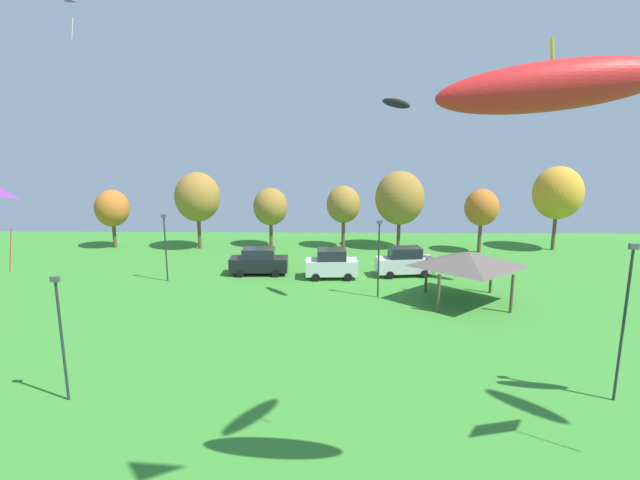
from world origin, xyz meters
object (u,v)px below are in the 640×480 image
light_post_2 (61,331)px  light_post_3 (379,254)px  park_pavilion (468,259)px  kite_flying_5 (396,103)px  treeline_tree_1 (198,197)px  kite_flying_7 (78,12)px  treeline_tree_3 (344,205)px  light_post_1 (625,315)px  parked_car_leftmost (259,261)px  light_post_0 (165,243)px  kite_flying_4 (551,86)px  parked_car_third_from_left (405,262)px  treeline_tree_4 (400,198)px  kite_flying_0 (573,84)px  parked_car_second_from_left (331,264)px  kite_flying_3 (22,217)px  treeline_tree_5 (482,208)px  treeline_tree_6 (558,193)px  treeline_tree_2 (271,207)px  treeline_tree_0 (112,208)px

light_post_2 → light_post_3: size_ratio=1.01×
park_pavilion → light_post_3: light_post_3 is taller
kite_flying_5 → treeline_tree_1: size_ratio=0.30×
kite_flying_7 → treeline_tree_3: bearing=38.2°
light_post_1 → parked_car_leftmost: bearing=132.6°
kite_flying_5 → light_post_0: bearing=159.1°
kite_flying_4 → parked_car_third_from_left: kite_flying_4 is taller
light_post_3 → treeline_tree_4: treeline_tree_4 is taller
light_post_0 → light_post_3: 16.79m
kite_flying_0 → kite_flying_4: kite_flying_0 is taller
parked_car_second_from_left → kite_flying_4: bearing=-81.2°
kite_flying_3 → kite_flying_4: size_ratio=0.61×
parked_car_second_from_left → treeline_tree_1: size_ratio=0.54×
kite_flying_7 → treeline_tree_5: size_ratio=0.32×
kite_flying_3 → treeline_tree_3: size_ratio=0.56×
light_post_0 → light_post_1: size_ratio=0.76×
treeline_tree_6 → treeline_tree_4: bearing=177.6°
kite_flying_4 → light_post_2: 20.53m
kite_flying_3 → kite_flying_7: (0.13, 8.63, 12.58)m
parked_car_second_from_left → light_post_3: size_ratio=0.76×
parked_car_leftmost → parked_car_second_from_left: 6.13m
light_post_0 → light_post_2: size_ratio=0.96×
kite_flying_5 → treeline_tree_6: size_ratio=0.28×
light_post_1 → treeline_tree_4: (-5.35, 30.06, 1.22)m
kite_flying_0 → kite_flying_5: size_ratio=1.92×
treeline_tree_3 → parked_car_second_from_left: bearing=-96.4°
treeline_tree_1 → treeline_tree_5: treeline_tree_1 is taller
treeline_tree_2 → treeline_tree_3: treeline_tree_3 is taller
kite_flying_0 → kite_flying_7: 34.03m
kite_flying_7 → treeline_tree_0: kite_flying_7 is taller
treeline_tree_6 → kite_flying_3: bearing=-150.7°
treeline_tree_3 → kite_flying_4: bearing=-84.1°
treeline_tree_1 → treeline_tree_4: bearing=1.7°
treeline_tree_4 → treeline_tree_6: bearing=-2.4°
light_post_1 → treeline_tree_2: size_ratio=1.15×
park_pavilion → treeline_tree_2: size_ratio=1.01×
treeline_tree_1 → light_post_3: bearing=-42.7°
light_post_0 → treeline_tree_4: size_ratio=0.68×
light_post_3 → treeline_tree_3: (-2.01, 16.22, 1.25)m
light_post_0 → kite_flying_4: bearing=-54.1°
light_post_3 → treeline_tree_2: size_ratio=0.92×
light_post_1 → treeline_tree_1: 39.11m
kite_flying_5 → light_post_3: bearing=101.5°
kite_flying_4 → treeline_tree_1: 41.87m
treeline_tree_2 → treeline_tree_1: bearing=-170.1°
kite_flying_5 → park_pavilion: 11.73m
kite_flying_7 → treeline_tree_1: kite_flying_7 is taller
kite_flying_3 → treeline_tree_4: 33.56m
light_post_2 → treeline_tree_4: treeline_tree_4 is taller
treeline_tree_6 → light_post_2: bearing=-138.9°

